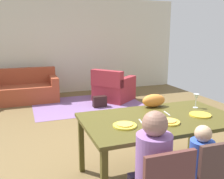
{
  "coord_description": "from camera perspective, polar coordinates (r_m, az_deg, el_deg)",
  "views": [
    {
      "loc": [
        -1.22,
        -3.55,
        1.71
      ],
      "look_at": [
        0.1,
        0.05,
        0.85
      ],
      "focal_mm": 40.27,
      "sensor_mm": 36.0,
      "label": 1
    }
  ],
  "objects": [
    {
      "name": "knife",
      "position": [
        3.12,
        12.37,
        -5.3
      ],
      "size": [
        0.04,
        0.17,
        0.01
      ],
      "primitive_type": "cube",
      "rotation": [
        0.0,
        0.0,
        -0.14
      ],
      "color": "silver",
      "rests_on": "dining_table"
    },
    {
      "name": "handbag",
      "position": [
        5.95,
        -2.81,
        -2.75
      ],
      "size": [
        0.32,
        0.16,
        0.26
      ],
      "primitive_type": "cube",
      "color": "black",
      "rests_on": "ground_plane"
    },
    {
      "name": "plate_near_woman",
      "position": [
        3.15,
        19.4,
        -5.44
      ],
      "size": [
        0.25,
        0.25,
        0.02
      ],
      "primitive_type": "cylinder",
      "color": "yellow",
      "rests_on": "dining_table"
    },
    {
      "name": "fork",
      "position": [
        2.8,
        6.57,
        -7.22
      ],
      "size": [
        0.05,
        0.15,
        0.01
      ],
      "primitive_type": "cube",
      "rotation": [
        0.0,
        0.0,
        -0.21
      ],
      "color": "silver",
      "rests_on": "dining_table"
    },
    {
      "name": "person_child",
      "position": [
        2.58,
        18.85,
        -17.81
      ],
      "size": [
        0.22,
        0.29,
        0.92
      ],
      "color": "#26434E",
      "rests_on": "ground_plane"
    },
    {
      "name": "pizza_near_man",
      "position": [
        2.64,
        2.92,
        -7.88
      ],
      "size": [
        0.17,
        0.17,
        0.01
      ],
      "primitive_type": "cylinder",
      "color": "gold",
      "rests_on": "plate_near_man"
    },
    {
      "name": "dining_chair_child",
      "position": [
        2.44,
        21.47,
        -18.33
      ],
      "size": [
        0.44,
        0.44,
        0.87
      ],
      "color": "#4C322A",
      "rests_on": "ground_plane"
    },
    {
      "name": "cat",
      "position": [
        3.35,
        9.46,
        -2.48
      ],
      "size": [
        0.32,
        0.16,
        0.17
      ],
      "primitive_type": "ellipsoid",
      "rotation": [
        0.0,
        0.0,
        -0.01
      ],
      "color": "orange",
      "rests_on": "dining_table"
    },
    {
      "name": "ground_plane",
      "position": [
        4.62,
        -3.38,
        -9.23
      ],
      "size": [
        6.93,
        6.32,
        0.02
      ],
      "primitive_type": "cube",
      "color": "brown"
    },
    {
      "name": "person_man",
      "position": [
        2.3,
        8.8,
        -18.95
      ],
      "size": [
        0.3,
        0.4,
        1.11
      ],
      "color": "#3A3154",
      "rests_on": "ground_plane"
    },
    {
      "name": "plate_near_man",
      "position": [
        2.65,
        2.92,
        -8.18
      ],
      "size": [
        0.25,
        0.25,
        0.02
      ],
      "primitive_type": "cylinder",
      "color": "yellow",
      "rests_on": "dining_table"
    },
    {
      "name": "plate_near_child",
      "position": [
        2.82,
        12.66,
        -7.19
      ],
      "size": [
        0.25,
        0.25,
        0.02
      ],
      "primitive_type": "cylinder",
      "color": "yellow",
      "rests_on": "dining_table"
    },
    {
      "name": "armchair",
      "position": [
        6.49,
        0.22,
        0.3
      ],
      "size": [
        1.2,
        1.2,
        0.82
      ],
      "color": "#9D2C35",
      "rests_on": "ground_plane"
    },
    {
      "name": "area_rug",
      "position": [
        6.21,
        -5.49,
        -3.35
      ],
      "size": [
        2.6,
        1.8,
        0.01
      ],
      "primitive_type": "cube",
      "color": "#815E96",
      "rests_on": "ground_plane"
    },
    {
      "name": "back_wall",
      "position": [
        7.43,
        -10.79,
        9.67
      ],
      "size": [
        6.93,
        0.1,
        2.7
      ],
      "primitive_type": "cube",
      "color": "beige",
      "rests_on": "ground_plane"
    },
    {
      "name": "dining_table",
      "position": [
        2.98,
        10.72,
        -7.51
      ],
      "size": [
        1.77,
        1.02,
        0.76
      ],
      "color": "#4C451A",
      "rests_on": "ground_plane"
    },
    {
      "name": "pizza_near_child",
      "position": [
        2.81,
        12.68,
        -6.9
      ],
      "size": [
        0.17,
        0.17,
        0.01
      ],
      "primitive_type": "cylinder",
      "color": "#E3A84F",
      "rests_on": "plate_near_child"
    },
    {
      "name": "couch",
      "position": [
        6.78,
        -19.66,
        -0.05
      ],
      "size": [
        1.73,
        0.86,
        0.82
      ],
      "color": "#9F4328",
      "rests_on": "ground_plane"
    },
    {
      "name": "wine_glass",
      "position": [
        3.42,
        18.56,
        -1.83
      ],
      "size": [
        0.07,
        0.07,
        0.19
      ],
      "color": "silver",
      "rests_on": "dining_table"
    }
  ]
}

